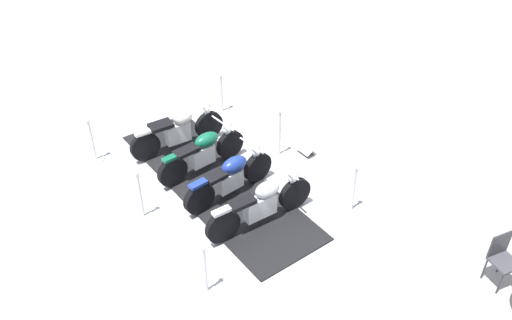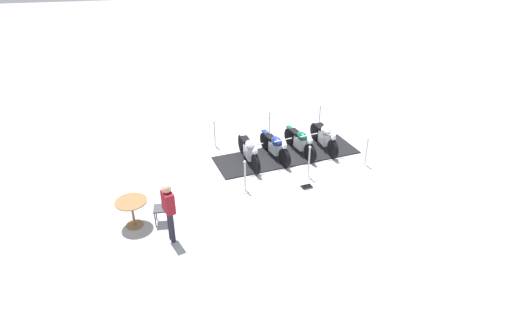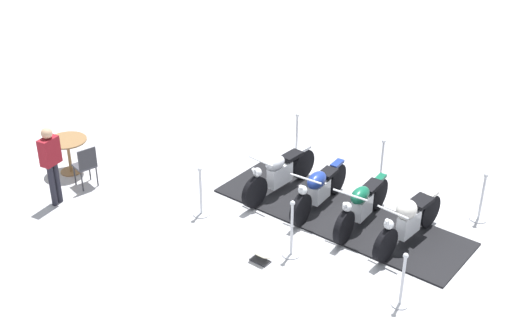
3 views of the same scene
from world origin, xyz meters
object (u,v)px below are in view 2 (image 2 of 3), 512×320
object	(u,v)px
motorcycle_chrome	(249,150)
stanchion_left_rear	(319,121)
stanchion_left_mid	(269,129)
cafe_chair_near_table	(164,206)
motorcycle_forest	(300,141)
stanchion_right_front	(245,182)
motorcycle_navy	(275,146)
stanchion_left_front	(215,138)
motorcycle_cream	(324,136)
stanchion_right_rear	(366,156)
bystander_person	(169,208)
stanchion_right_mid	(309,167)
info_placard	(306,185)
cafe_table	(132,207)

from	to	relation	value
motorcycle_chrome	stanchion_left_rear	distance (m)	3.98
motorcycle_chrome	stanchion_left_mid	world-z (taller)	stanchion_left_mid
stanchion_left_mid	cafe_chair_near_table	xyz separation A→B (m)	(-4.59, 4.09, 0.18)
motorcycle_forest	stanchion_left_rear	bearing A→B (deg)	130.29
stanchion_right_front	stanchion_left_mid	xyz separation A→B (m)	(3.51, -1.64, 0.04)
motorcycle_navy	stanchion_left_front	bearing A→B (deg)	-138.58
motorcycle_cream	stanchion_left_rear	world-z (taller)	stanchion_left_rear
cafe_chair_near_table	stanchion_right_rear	bearing A→B (deg)	-161.58
stanchion_left_front	bystander_person	bearing A→B (deg)	160.48
stanchion_left_front	bystander_person	world-z (taller)	bystander_person
motorcycle_navy	bystander_person	size ratio (longest dim) A/B	1.21
motorcycle_chrome	stanchion_left_rear	size ratio (longest dim) A/B	2.15
motorcycle_chrome	stanchion_left_mid	size ratio (longest dim) A/B	2.07
stanchion_right_mid	cafe_chair_near_table	bearing A→B (deg)	107.24
info_placard	bystander_person	world-z (taller)	bystander_person
stanchion_left_rear	stanchion_right_front	xyz separation A→B (m)	(-3.84, 3.79, 0.00)
stanchion_right_rear	stanchion_right_mid	size ratio (longest dim) A/B	0.89
motorcycle_chrome	stanchion_right_mid	world-z (taller)	stanchion_right_mid
motorcycle_navy	stanchion_left_mid	size ratio (longest dim) A/B	1.91
motorcycle_navy	motorcycle_cream	distance (m)	1.93
info_placard	bystander_person	xyz separation A→B (m)	(-1.69, 4.20, 0.94)
stanchion_right_front	stanchion_left_mid	world-z (taller)	stanchion_left_mid
motorcycle_cream	stanchion_left_mid	xyz separation A→B (m)	(1.39, 1.69, -0.17)
motorcycle_chrome	bystander_person	xyz separation A→B (m)	(-3.55, 2.75, 0.51)
motorcycle_cream	stanchion_right_rear	distance (m)	1.74
stanchion_left_rear	stanchion_right_mid	distance (m)	3.87
motorcycle_cream	stanchion_left_front	distance (m)	3.98
stanchion_right_front	cafe_chair_near_table	world-z (taller)	stanchion_right_front
stanchion_left_front	stanchion_right_mid	distance (m)	3.87
motorcycle_forest	bystander_person	xyz separation A→B (m)	(-3.86, 4.67, 0.52)
motorcycle_forest	motorcycle_cream	world-z (taller)	motorcycle_cream
stanchion_left_front	bystander_person	xyz separation A→B (m)	(-5.05, 1.79, 0.65)
motorcycle_cream	stanchion_left_front	bearing A→B (deg)	-110.17
stanchion_right_mid	cafe_chair_near_table	size ratio (longest dim) A/B	1.23
stanchion_left_mid	info_placard	distance (m)	3.73
stanchion_left_rear	motorcycle_navy	bearing A→B (deg)	130.67
stanchion_left_front	stanchion_right_front	bearing A→B (deg)	-171.03
info_placard	cafe_table	size ratio (longest dim) A/B	0.46
motorcycle_chrome	stanchion_right_mid	size ratio (longest dim) A/B	1.94
stanchion_right_mid	motorcycle_cream	bearing A→B (deg)	-33.76
motorcycle_cream	stanchion_right_front	distance (m)	3.95
motorcycle_cream	info_placard	bearing A→B (deg)	-36.39
stanchion_right_front	stanchion_right_rear	size ratio (longest dim) A/B	1.04
stanchion_left_rear	cafe_chair_near_table	bearing A→B (deg)	128.34
motorcycle_cream	cafe_chair_near_table	xyz separation A→B (m)	(-3.20, 5.78, 0.01)
motorcycle_forest	cafe_table	bearing A→B (deg)	-74.74
bystander_person	stanchion_right_mid	bearing A→B (deg)	7.79
stanchion_right_rear	stanchion_right_mid	bearing A→B (deg)	98.97
motorcycle_cream	info_placard	size ratio (longest dim) A/B	5.56
motorcycle_navy	stanchion_left_mid	distance (m)	1.71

